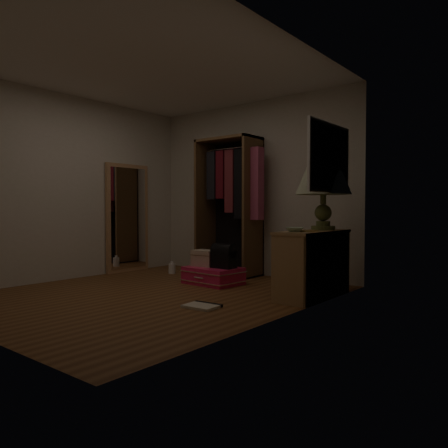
{
  "coord_description": "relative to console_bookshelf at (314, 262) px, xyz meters",
  "views": [
    {
      "loc": [
        3.82,
        -3.43,
        1.0
      ],
      "look_at": [
        0.3,
        0.95,
        0.8
      ],
      "focal_mm": 35.0,
      "sensor_mm": 36.0,
      "label": 1
    }
  ],
  "objects": [
    {
      "name": "open_wardrobe",
      "position": [
        -1.72,
        0.73,
        0.83
      ],
      "size": [
        1.08,
        0.5,
        2.05
      ],
      "color": "brown",
      "rests_on": "ground"
    },
    {
      "name": "floor_book",
      "position": [
        -0.63,
        -1.19,
        -0.38
      ],
      "size": [
        0.36,
        0.29,
        0.03
      ],
      "rotation": [
        0.0,
        0.0,
        0.07
      ],
      "color": "beige",
      "rests_on": "ground"
    },
    {
      "name": "black_bag",
      "position": [
        -1.27,
        -0.06,
        0.0
      ],
      "size": [
        0.3,
        0.19,
        0.33
      ],
      "rotation": [
        0.0,
        0.0,
        0.0
      ],
      "color": "black",
      "rests_on": "pink_suitcase"
    },
    {
      "name": "floor_mirror",
      "position": [
        -3.24,
        -0.04,
        0.46
      ],
      "size": [
        0.06,
        0.8,
        1.7
      ],
      "color": "tan",
      "rests_on": "ground"
    },
    {
      "name": "table_lamp",
      "position": [
        0.0,
        0.21,
        0.95
      ],
      "size": [
        0.75,
        0.75,
        0.8
      ],
      "rotation": [
        0.0,
        0.0,
        0.18
      ],
      "color": "#495428",
      "rests_on": "console_bookshelf"
    },
    {
      "name": "train_case",
      "position": [
        -1.58,
        -0.07,
        -0.06
      ],
      "size": [
        0.33,
        0.24,
        0.23
      ],
      "rotation": [
        0.0,
        0.0,
        0.05
      ],
      "color": "#B8A58D",
      "rests_on": "pink_suitcase"
    },
    {
      "name": "pink_suitcase",
      "position": [
        -1.43,
        -0.08,
        -0.28
      ],
      "size": [
        0.77,
        0.58,
        0.22
      ],
      "rotation": [
        0.0,
        0.0,
        -0.07
      ],
      "color": "#D61A4F",
      "rests_on": "ground"
    },
    {
      "name": "ground",
      "position": [
        -1.54,
        -1.04,
        -0.39
      ],
      "size": [
        4.0,
        4.0,
        0.0
      ],
      "primitive_type": "plane",
      "color": "brown",
      "rests_on": "ground"
    },
    {
      "name": "ceramic_bowl",
      "position": [
        -0.05,
        -0.36,
        0.38
      ],
      "size": [
        0.25,
        0.25,
        0.05
      ],
      "primitive_type": "imported",
      "rotation": [
        0.0,
        0.0,
        0.35
      ],
      "color": "#ACCEAE",
      "rests_on": "console_bookshelf"
    },
    {
      "name": "white_jug",
      "position": [
        -2.52,
        0.23,
        -0.31
      ],
      "size": [
        0.14,
        0.14,
        0.19
      ],
      "rotation": [
        0.0,
        0.0,
        -0.38
      ],
      "color": "white",
      "rests_on": "ground"
    },
    {
      "name": "brass_tray",
      "position": [
        0.0,
        -0.17,
        0.37
      ],
      "size": [
        0.25,
        0.25,
        0.01
      ],
      "rotation": [
        0.0,
        0.0,
        0.03
      ],
      "color": "#B39244",
      "rests_on": "console_bookshelf"
    },
    {
      "name": "console_bookshelf",
      "position": [
        0.0,
        0.0,
        0.0
      ],
      "size": [
        0.42,
        1.12,
        0.75
      ],
      "color": "#9E764C",
      "rests_on": "ground"
    },
    {
      "name": "room_walls",
      "position": [
        -1.46,
        -1.0,
        1.11
      ],
      "size": [
        3.52,
        4.02,
        2.6
      ],
      "color": "beige",
      "rests_on": "ground"
    }
  ]
}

